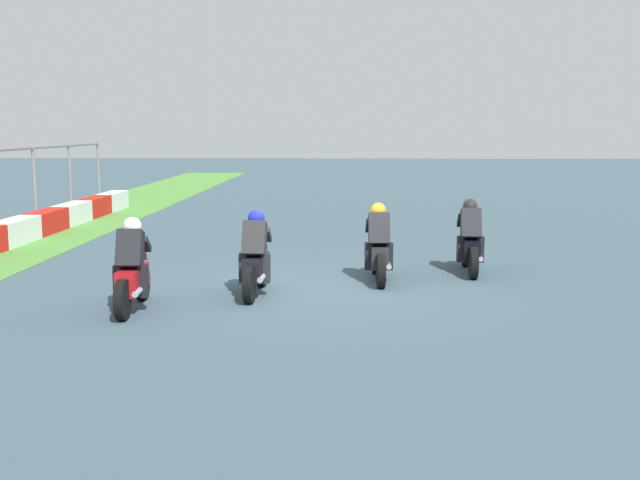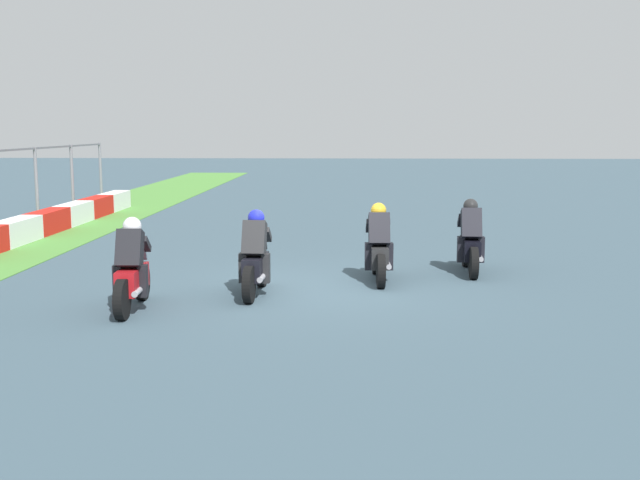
{
  "view_description": "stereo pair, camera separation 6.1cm",
  "coord_description": "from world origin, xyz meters",
  "px_view_note": "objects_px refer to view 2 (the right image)",
  "views": [
    {
      "loc": [
        -13.9,
        -0.55,
        2.95
      ],
      "look_at": [
        0.02,
        -0.03,
        0.9
      ],
      "focal_mm": 43.09,
      "sensor_mm": 36.0,
      "label": 1
    },
    {
      "loc": [
        -13.9,
        -0.61,
        2.95
      ],
      "look_at": [
        0.02,
        -0.03,
        0.9
      ],
      "focal_mm": 43.09,
      "sensor_mm": 36.0,
      "label": 2
    }
  ],
  "objects_px": {
    "rider_lane_c": "(256,260)",
    "rider_lane_d": "(132,272)",
    "rider_lane_a": "(470,242)",
    "rider_lane_b": "(379,249)"
  },
  "relations": [
    {
      "from": "rider_lane_c",
      "to": "rider_lane_b",
      "type": "bearing_deg",
      "value": -56.81
    },
    {
      "from": "rider_lane_c",
      "to": "rider_lane_a",
      "type": "bearing_deg",
      "value": -59.03
    },
    {
      "from": "rider_lane_a",
      "to": "rider_lane_d",
      "type": "relative_size",
      "value": 1.0
    },
    {
      "from": "rider_lane_c",
      "to": "rider_lane_d",
      "type": "distance_m",
      "value": 2.23
    },
    {
      "from": "rider_lane_b",
      "to": "rider_lane_c",
      "type": "xyz_separation_m",
      "value": [
        -1.33,
        2.22,
        0.0
      ]
    },
    {
      "from": "rider_lane_a",
      "to": "rider_lane_b",
      "type": "distance_m",
      "value": 2.11
    },
    {
      "from": "rider_lane_a",
      "to": "rider_lane_c",
      "type": "distance_m",
      "value": 4.7
    },
    {
      "from": "rider_lane_b",
      "to": "rider_lane_c",
      "type": "height_order",
      "value": "same"
    },
    {
      "from": "rider_lane_c",
      "to": "rider_lane_d",
      "type": "xyz_separation_m",
      "value": [
        -1.22,
        1.86,
        0.0
      ]
    },
    {
      "from": "rider_lane_b",
      "to": "rider_lane_d",
      "type": "bearing_deg",
      "value": 120.05
    }
  ]
}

